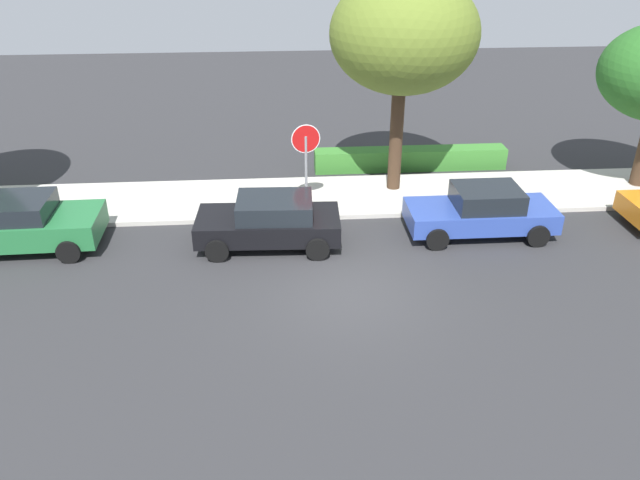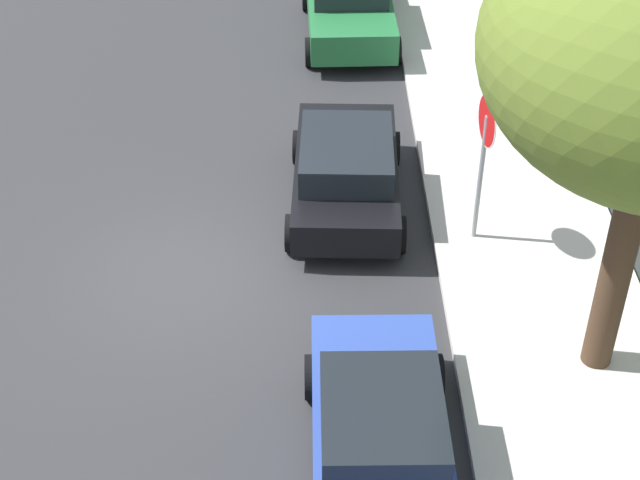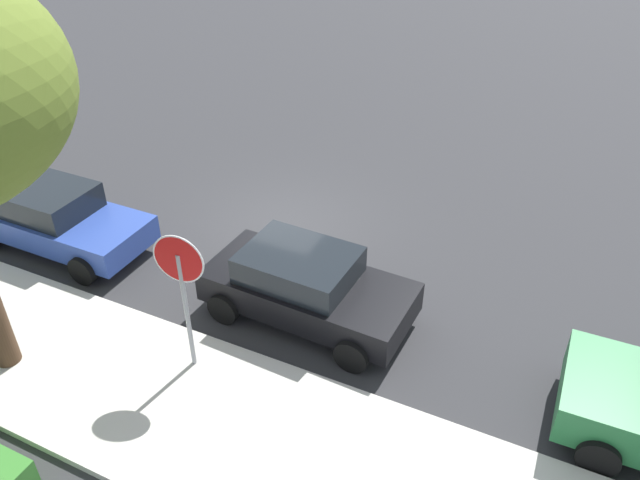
% 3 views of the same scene
% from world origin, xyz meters
% --- Properties ---
extents(ground_plane, '(60.00, 60.00, 0.00)m').
position_xyz_m(ground_plane, '(0.00, 0.00, 0.00)').
color(ground_plane, '#2D2D30').
extents(sidewalk_curb, '(32.00, 3.16, 0.14)m').
position_xyz_m(sidewalk_curb, '(0.00, 5.64, 0.07)').
color(sidewalk_curb, beige).
rests_on(sidewalk_curb, ground_plane).
extents(stop_sign, '(0.88, 0.14, 2.82)m').
position_xyz_m(stop_sign, '(-0.80, 4.75, 1.97)').
color(stop_sign, gray).
rests_on(stop_sign, ground_plane).
extents(parked_car_black, '(4.05, 2.14, 1.43)m').
position_xyz_m(parked_car_black, '(-1.93, 2.61, 0.74)').
color(parked_car_black, black).
rests_on(parked_car_black, ground_plane).
extents(parked_car_blue, '(4.23, 1.94, 1.45)m').
position_xyz_m(parked_car_blue, '(4.18, 2.84, 0.72)').
color(parked_car_blue, '#2D479E').
rests_on(parked_car_blue, ground_plane).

